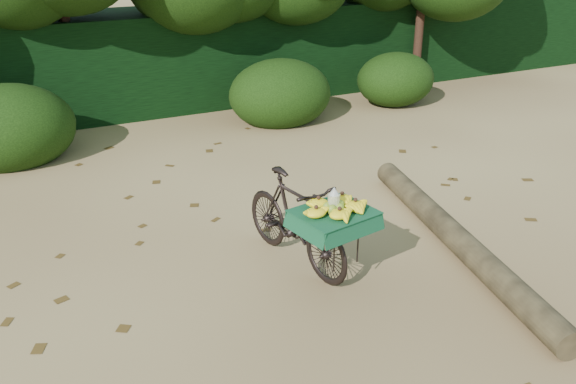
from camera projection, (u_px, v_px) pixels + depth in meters
name	position (u px, v px, depth m)	size (l,w,h in m)	color
ground	(326.00, 239.00, 6.92)	(80.00, 80.00, 0.00)	tan
vendor_bicycle	(297.00, 220.00, 6.22)	(0.87, 1.79, 0.99)	black
fallen_log	(455.00, 237.00, 6.66)	(0.28, 0.28, 3.91)	brown
hedge_backdrop	(165.00, 59.00, 11.72)	(26.00, 1.80, 1.80)	black
tree_row	(135.00, 6.00, 10.35)	(14.50, 2.00, 4.00)	black
bush_clumps	(228.00, 104.00, 10.46)	(8.80, 1.70, 0.90)	black
leaf_litter	(299.00, 216.00, 7.45)	(7.00, 7.30, 0.01)	#463112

